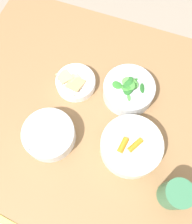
% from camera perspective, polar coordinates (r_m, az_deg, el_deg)
% --- Properties ---
extents(ground_plane, '(10.00, 10.00, 0.00)m').
position_cam_1_polar(ground_plane, '(1.57, -0.86, -11.01)').
color(ground_plane, gray).
extents(dining_table, '(1.04, 0.93, 0.73)m').
position_cam_1_polar(dining_table, '(0.98, -1.36, -4.08)').
color(dining_table, olive).
rests_on(dining_table, ground_plane).
extents(bowl_carrots, '(0.20, 0.20, 0.08)m').
position_cam_1_polar(bowl_carrots, '(0.81, 8.04, -7.71)').
color(bowl_carrots, silver).
rests_on(bowl_carrots, dining_table).
extents(bowl_greens, '(0.18, 0.18, 0.10)m').
position_cam_1_polar(bowl_greens, '(0.88, 7.48, 5.10)').
color(bowl_greens, silver).
rests_on(bowl_greens, dining_table).
extents(bowl_beans_hotdog, '(0.17, 0.17, 0.06)m').
position_cam_1_polar(bowl_beans_hotdog, '(0.84, -10.62, -5.15)').
color(bowl_beans_hotdog, silver).
rests_on(bowl_beans_hotdog, dining_table).
extents(bowl_cookies, '(0.15, 0.14, 0.05)m').
position_cam_1_polar(bowl_cookies, '(0.91, -4.72, 6.83)').
color(bowl_cookies, white).
rests_on(bowl_cookies, dining_table).
extents(cup, '(0.08, 0.08, 0.11)m').
position_cam_1_polar(cup, '(0.80, 17.61, -17.52)').
color(cup, '#336B47').
rests_on(cup, dining_table).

